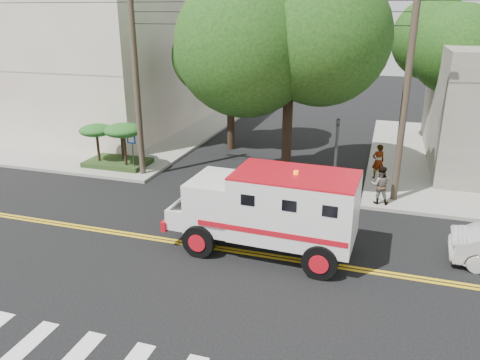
% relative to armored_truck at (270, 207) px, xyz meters
% --- Properties ---
extents(ground, '(100.00, 100.00, 0.00)m').
position_rel_armored_truck_xyz_m(ground, '(-2.29, -0.34, -1.64)').
color(ground, black).
rests_on(ground, ground).
extents(sidewalk_nw, '(17.00, 17.00, 0.15)m').
position_rel_armored_truck_xyz_m(sidewalk_nw, '(-15.79, 13.16, -1.56)').
color(sidewalk_nw, gray).
rests_on(sidewalk_nw, ground).
extents(building_left, '(16.00, 14.00, 10.00)m').
position_rel_armored_truck_xyz_m(building_left, '(-17.79, 14.66, 3.51)').
color(building_left, '#BAAB99').
rests_on(building_left, sidewalk_nw).
extents(utility_pole_left, '(0.28, 0.28, 9.00)m').
position_rel_armored_truck_xyz_m(utility_pole_left, '(-7.89, 5.66, 2.86)').
color(utility_pole_left, '#382D23').
rests_on(utility_pole_left, ground).
extents(utility_pole_right, '(0.28, 0.28, 9.00)m').
position_rel_armored_truck_xyz_m(utility_pole_right, '(4.01, 5.86, 2.86)').
color(utility_pole_right, '#382D23').
rests_on(utility_pole_right, ground).
extents(tree_main, '(6.08, 5.70, 9.85)m').
position_rel_armored_truck_xyz_m(tree_main, '(-0.35, 5.86, 5.56)').
color(tree_main, black).
rests_on(tree_main, ground).
extents(tree_left, '(4.48, 4.20, 7.70)m').
position_rel_armored_truck_xyz_m(tree_left, '(-4.97, 11.44, 4.09)').
color(tree_left, black).
rests_on(tree_left, ground).
extents(tree_right, '(4.80, 4.50, 8.20)m').
position_rel_armored_truck_xyz_m(tree_right, '(6.56, 15.43, 4.46)').
color(tree_right, black).
rests_on(tree_right, ground).
extents(traffic_signal, '(0.15, 0.18, 3.60)m').
position_rel_armored_truck_xyz_m(traffic_signal, '(1.51, 5.26, 0.59)').
color(traffic_signal, '#3F3F42').
rests_on(traffic_signal, ground).
extents(accessibility_sign, '(0.45, 0.10, 2.02)m').
position_rel_armored_truck_xyz_m(accessibility_sign, '(-8.49, 5.83, -0.27)').
color(accessibility_sign, '#3F3F42').
rests_on(accessibility_sign, ground).
extents(palm_planter, '(3.52, 2.63, 2.36)m').
position_rel_armored_truck_xyz_m(palm_planter, '(-9.72, 6.28, 0.01)').
color(palm_planter, '#1E3314').
rests_on(palm_planter, sidewalk_nw).
extents(armored_truck, '(6.42, 2.79, 2.88)m').
position_rel_armored_truck_xyz_m(armored_truck, '(0.00, 0.00, 0.00)').
color(armored_truck, silver).
rests_on(armored_truck, ground).
extents(pedestrian_a, '(0.72, 0.63, 1.67)m').
position_rel_armored_truck_xyz_m(pedestrian_a, '(3.21, 8.39, -0.65)').
color(pedestrian_a, gray).
rests_on(pedestrian_a, sidewalk_ne).
extents(pedestrian_b, '(0.82, 0.65, 1.61)m').
position_rel_armored_truck_xyz_m(pedestrian_b, '(3.42, 5.16, -0.68)').
color(pedestrian_b, gray).
rests_on(pedestrian_b, sidewalk_ne).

